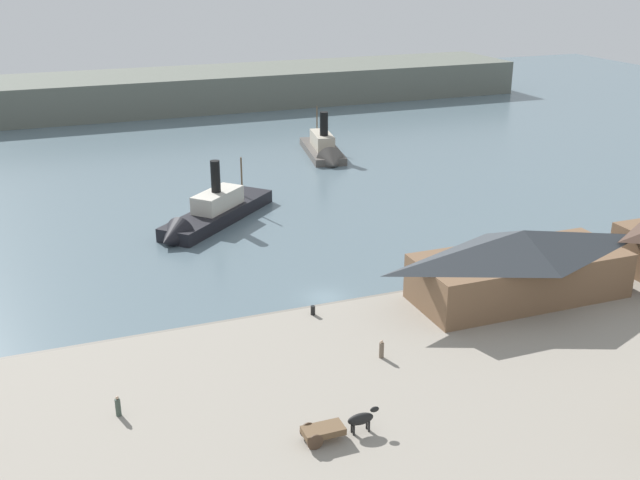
% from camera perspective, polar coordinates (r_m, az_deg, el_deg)
% --- Properties ---
extents(ground_plane, '(320.00, 320.00, 0.00)m').
position_cam_1_polar(ground_plane, '(79.41, 0.40, -4.36)').
color(ground_plane, slate).
extents(quay_promenade, '(110.00, 36.00, 1.20)m').
position_cam_1_polar(quay_promenade, '(61.70, 8.06, -11.94)').
color(quay_promenade, gray).
rests_on(quay_promenade, ground).
extents(seawall_edge, '(110.00, 0.80, 1.00)m').
position_cam_1_polar(seawall_edge, '(76.18, 1.40, -5.09)').
color(seawall_edge, slate).
rests_on(seawall_edge, ground).
extents(ferry_shed_central_terminal, '(21.92, 8.96, 7.18)m').
position_cam_1_polar(ferry_shed_central_terminal, '(77.89, 14.87, -1.73)').
color(ferry_shed_central_terminal, brown).
rests_on(ferry_shed_central_terminal, quay_promenade).
extents(horse_cart, '(5.84, 1.66, 1.87)m').
position_cam_1_polar(horse_cart, '(55.58, 1.24, -13.90)').
color(horse_cart, brown).
rests_on(horse_cart, quay_promenade).
extents(pedestrian_standing_center, '(0.41, 0.41, 1.67)m').
position_cam_1_polar(pedestrian_standing_center, '(59.91, -14.99, -12.05)').
color(pedestrian_standing_center, '#3D4C42').
rests_on(pedestrian_standing_center, quay_promenade).
extents(pedestrian_near_west_shed, '(0.41, 0.41, 1.67)m').
position_cam_1_polar(pedestrian_near_west_shed, '(65.65, 4.66, -8.24)').
color(pedestrian_near_west_shed, '#6B5B4C').
rests_on(pedestrian_near_west_shed, quay_promenade).
extents(mooring_post_center_west, '(0.44, 0.44, 0.90)m').
position_cam_1_polar(mooring_post_center_west, '(72.92, -0.54, -5.33)').
color(mooring_post_center_west, black).
rests_on(mooring_post_center_west, quay_promenade).
extents(ferry_moored_west, '(8.49, 19.40, 9.80)m').
position_cam_1_polar(ferry_moored_west, '(133.90, 0.36, 6.76)').
color(ferry_moored_west, '#514C47').
rests_on(ferry_moored_west, ground).
extents(ferry_mid_harbor, '(19.74, 18.86, 9.73)m').
position_cam_1_polar(ferry_mid_harbor, '(100.70, -8.42, 1.81)').
color(ferry_mid_harbor, black).
rests_on(ferry_mid_harbor, ground).
extents(far_headland, '(180.00, 24.00, 8.00)m').
position_cam_1_polar(far_headland, '(181.28, -12.65, 10.85)').
color(far_headland, '#60665B').
rests_on(far_headland, ground).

